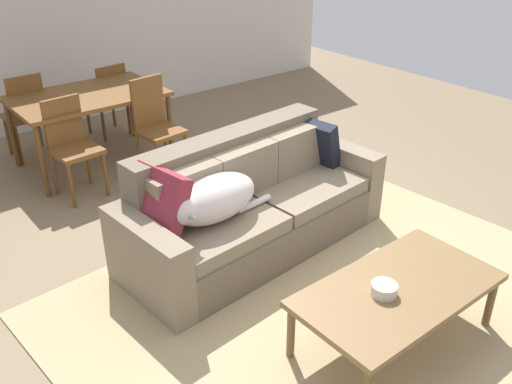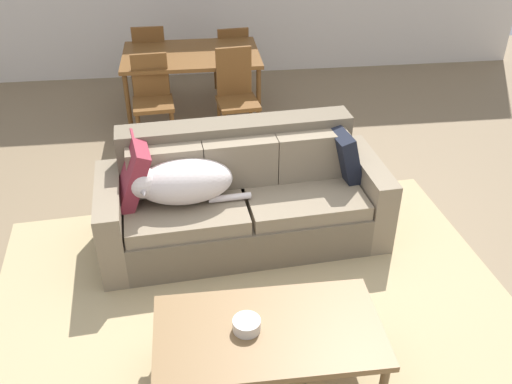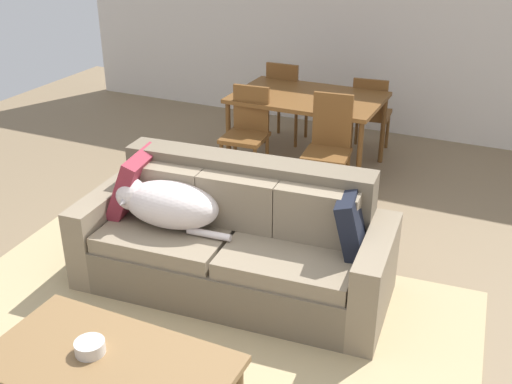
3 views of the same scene
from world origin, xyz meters
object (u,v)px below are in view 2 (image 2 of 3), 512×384
Objects in this scene: dining_chair_far_left at (151,59)px; dining_chair_far_right at (232,57)px; coffee_table at (269,334)px; dining_chair_near_left at (152,96)px; dining_table at (191,59)px; dining_chair_near_right at (236,93)px; throw_pillow_by_left_arm at (132,171)px; dog_on_left_cushion at (180,182)px; bowl_on_coffee_table at (247,325)px; throw_pillow_by_right_arm at (342,153)px; couch at (242,199)px.

dining_chair_far_right is (0.95, 0.06, -0.04)m from dining_chair_far_left.
coffee_table is 1.41× the size of dining_chair_near_left.
dining_table is 0.74m from dining_chair_near_right.
throw_pillow_by_left_arm is 0.55× the size of dining_chair_far_right.
dining_chair_far_right reaches higher than coffee_table.
throw_pillow_by_left_arm reaches higher than dog_on_left_cushion.
coffee_table is 1.34× the size of dining_chair_near_right.
bowl_on_coffee_table is at bearing -86.97° from dining_table.
dining_chair_near_right is (0.93, 1.69, -0.14)m from throw_pillow_by_left_arm.
coffee_table is 3.13m from dining_chair_near_right.
dog_on_left_cushion is at bearing -85.99° from dining_chair_near_left.
dining_chair_near_right is at bearing 81.45° from dining_chair_far_right.
dining_chair_near_left reaches higher than dining_chair_far_right.
dog_on_left_cushion is 1.30m from throw_pillow_by_right_arm.
throw_pillow_by_right_arm reaches higher than dining_table.
throw_pillow_by_left_arm is 1.75m from dining_chair_near_left.
couch is 4.78× the size of throw_pillow_by_left_arm.
throw_pillow_by_left_arm is at bearing 88.28° from dining_chair_far_left.
dog_on_left_cushion is 2.40m from dining_table.
dining_chair_far_left reaches higher than dining_chair_far_right.
dining_table is at bearing 129.49° from dining_chair_far_left.
couch is 2.33× the size of dining_chair_near_right.
coffee_table is (0.47, -1.31, -0.24)m from dog_on_left_cushion.
couch is 1.74× the size of coffee_table.
dining_chair_far_left is (-0.32, 2.94, -0.11)m from dog_on_left_cushion.
dining_chair_far_left reaches higher than dining_table.
dining_table is at bearing 77.67° from throw_pillow_by_left_arm.
dog_on_left_cushion is at bearing -169.11° from throw_pillow_by_right_arm.
dining_table reaches higher than bowl_on_coffee_table.
dining_chair_far_left is (-0.78, 2.80, 0.17)m from couch.
dining_chair_far_right is (0.49, 0.60, -0.21)m from dining_table.
dog_on_left_cushion is at bearing 104.89° from bowl_on_coffee_table.
couch reaches higher than bowl_on_coffee_table.
coffee_table is at bearing -94.41° from couch.
coffee_table is at bearing -85.11° from dining_table.
throw_pillow_by_right_arm is 0.42× the size of dining_chair_near_right.
dining_chair_near_left is (0.08, 1.74, -0.15)m from throw_pillow_by_left_arm.
dining_chair_near_right is (0.11, 3.12, 0.15)m from coffee_table.
throw_pillow_by_left_arm is 1.63m from throw_pillow_by_right_arm.
dog_on_left_cushion is 1.90m from dining_chair_near_right.
dog_on_left_cushion reaches higher than dining_table.
dining_table is at bearing 93.47° from couch.
throw_pillow_by_left_arm reaches higher than dining_chair_far_right.
dining_chair_far_left is 1.08× the size of dining_chair_far_right.
dining_chair_near_left is 1.08m from dining_chair_far_left.
coffee_table is 3.73m from dining_table.
coffee_table is at bearing -6.80° from bowl_on_coffee_table.
couch is 1.44m from bowl_on_coffee_table.
dining_chair_near_right is at bearing 81.64° from couch.
coffee_table is 4.33m from dining_chair_far_left.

